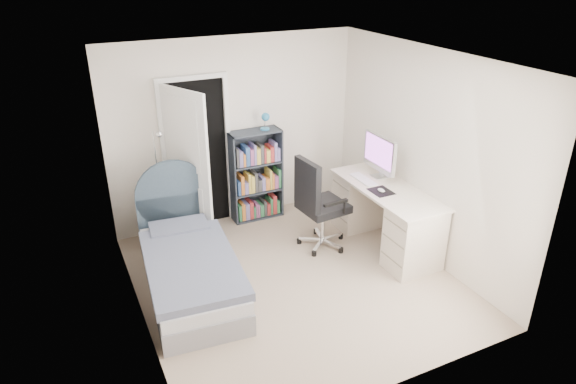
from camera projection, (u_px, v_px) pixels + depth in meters
name	position (u px, v px, depth m)	size (l,w,h in m)	color
room_shell	(295.00, 180.00, 5.38)	(3.50, 3.70, 2.60)	gray
door	(191.00, 161.00, 6.45)	(0.92, 0.77, 2.06)	black
bed	(189.00, 266.00, 5.67)	(1.09, 2.03, 1.20)	gray
nightstand	(159.00, 211.00, 6.57)	(0.43, 0.43, 0.63)	tan
floor_lamp	(162.00, 199.00, 6.42)	(0.22, 0.22, 1.52)	silver
bookcase	(256.00, 178.00, 7.09)	(0.71, 0.30, 1.51)	#313943
desk	(385.00, 214.00, 6.44)	(0.66, 1.66, 1.36)	beige
office_chair	(317.00, 200.00, 6.30)	(0.63, 0.65, 1.20)	silver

